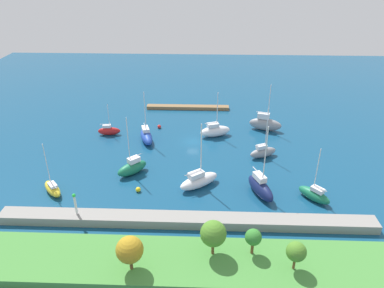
{
  "coord_description": "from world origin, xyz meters",
  "views": [
    {
      "loc": [
        -2.57,
        71.04,
        36.75
      ],
      "look_at": [
        0.0,
        4.03,
        1.5
      ],
      "focal_mm": 33.59,
      "sensor_mm": 36.0,
      "label": 1
    }
  ],
  "objects_px": {
    "pier_dock": "(188,107)",
    "mooring_buoy_yellow": "(138,189)",
    "sailboat_green_along_channel": "(132,167)",
    "sailboat_yellow_off_beacon": "(53,188)",
    "park_tree_midwest": "(213,234)",
    "sailboat_blue_lone_south": "(146,136)",
    "sailboat_gray_center_basin": "(263,152)",
    "park_tree_mideast": "(296,252)",
    "sailboat_red_lone_north": "(109,131)",
    "sailboat_green_outer_mooring": "(314,194)",
    "park_tree_east": "(253,237)",
    "sailboat_white_far_north": "(215,131)",
    "sailboat_gray_by_breakwater": "(265,123)",
    "sailboat_white_west_end": "(199,180)",
    "mooring_buoy_red": "(159,127)",
    "park_tree_west": "(130,250)",
    "sailboat_navy_far_south": "(260,187)",
    "harbor_beacon": "(75,202)"
  },
  "relations": [
    {
      "from": "sailboat_red_lone_north",
      "to": "sailboat_gray_by_breakwater",
      "type": "height_order",
      "value": "sailboat_gray_by_breakwater"
    },
    {
      "from": "sailboat_navy_far_south",
      "to": "sailboat_blue_lone_south",
      "type": "distance_m",
      "value": 29.85
    },
    {
      "from": "sailboat_navy_far_south",
      "to": "park_tree_east",
      "type": "bearing_deg",
      "value": -34.01
    },
    {
      "from": "sailboat_blue_lone_south",
      "to": "mooring_buoy_red",
      "type": "height_order",
      "value": "sailboat_blue_lone_south"
    },
    {
      "from": "sailboat_yellow_off_beacon",
      "to": "pier_dock",
      "type": "bearing_deg",
      "value": -70.01
    },
    {
      "from": "sailboat_gray_center_basin",
      "to": "mooring_buoy_yellow",
      "type": "relative_size",
      "value": 11.88
    },
    {
      "from": "park_tree_west",
      "to": "sailboat_yellow_off_beacon",
      "type": "bearing_deg",
      "value": -45.63
    },
    {
      "from": "sailboat_red_lone_north",
      "to": "mooring_buoy_yellow",
      "type": "xyz_separation_m",
      "value": [
        -10.54,
        22.22,
        -0.61
      ]
    },
    {
      "from": "sailboat_blue_lone_south",
      "to": "sailboat_gray_center_basin",
      "type": "bearing_deg",
      "value": 57.78
    },
    {
      "from": "park_tree_west",
      "to": "sailboat_gray_by_breakwater",
      "type": "distance_m",
      "value": 50.49
    },
    {
      "from": "sailboat_yellow_off_beacon",
      "to": "park_tree_west",
      "type": "bearing_deg",
      "value": -177.1
    },
    {
      "from": "pier_dock",
      "to": "sailboat_blue_lone_south",
      "type": "xyz_separation_m",
      "value": [
        8.29,
        19.42,
        0.87
      ]
    },
    {
      "from": "sailboat_white_far_north",
      "to": "sailboat_blue_lone_south",
      "type": "relative_size",
      "value": 0.9
    },
    {
      "from": "park_tree_midwest",
      "to": "sailboat_white_west_end",
      "type": "xyz_separation_m",
      "value": [
        2.25,
        -17.49,
        -3.32
      ]
    },
    {
      "from": "pier_dock",
      "to": "harbor_beacon",
      "type": "bearing_deg",
      "value": 72.5
    },
    {
      "from": "sailboat_red_lone_north",
      "to": "sailboat_gray_by_breakwater",
      "type": "relative_size",
      "value": 0.67
    },
    {
      "from": "park_tree_midwest",
      "to": "sailboat_green_outer_mooring",
      "type": "height_order",
      "value": "sailboat_green_outer_mooring"
    },
    {
      "from": "harbor_beacon",
      "to": "park_tree_midwest",
      "type": "relative_size",
      "value": 0.71
    },
    {
      "from": "park_tree_east",
      "to": "sailboat_white_west_end",
      "type": "height_order",
      "value": "sailboat_white_west_end"
    },
    {
      "from": "pier_dock",
      "to": "mooring_buoy_red",
      "type": "bearing_deg",
      "value": 63.56
    },
    {
      "from": "sailboat_blue_lone_south",
      "to": "mooring_buoy_red",
      "type": "bearing_deg",
      "value": 145.08
    },
    {
      "from": "sailboat_green_along_channel",
      "to": "mooring_buoy_yellow",
      "type": "relative_size",
      "value": 12.97
    },
    {
      "from": "sailboat_white_west_end",
      "to": "mooring_buoy_red",
      "type": "xyz_separation_m",
      "value": [
        9.99,
        -24.19,
        -0.87
      ]
    },
    {
      "from": "sailboat_green_outer_mooring",
      "to": "sailboat_gray_by_breakwater",
      "type": "xyz_separation_m",
      "value": [
        4.42,
        -27.39,
        0.59
      ]
    },
    {
      "from": "park_tree_west",
      "to": "sailboat_red_lone_north",
      "type": "distance_m",
      "value": 42.84
    },
    {
      "from": "sailboat_red_lone_north",
      "to": "sailboat_blue_lone_south",
      "type": "xyz_separation_m",
      "value": [
        -9.08,
        2.85,
        0.25
      ]
    },
    {
      "from": "park_tree_mideast",
      "to": "sailboat_green_outer_mooring",
      "type": "bearing_deg",
      "value": -112.93
    },
    {
      "from": "sailboat_white_far_north",
      "to": "sailboat_yellow_off_beacon",
      "type": "distance_m",
      "value": 36.95
    },
    {
      "from": "sailboat_red_lone_north",
      "to": "sailboat_blue_lone_south",
      "type": "bearing_deg",
      "value": -22.11
    },
    {
      "from": "park_tree_mideast",
      "to": "sailboat_red_lone_north",
      "type": "bearing_deg",
      "value": -49.84
    },
    {
      "from": "sailboat_gray_center_basin",
      "to": "sailboat_yellow_off_beacon",
      "type": "relative_size",
      "value": 1.12
    },
    {
      "from": "sailboat_green_along_channel",
      "to": "sailboat_gray_by_breakwater",
      "type": "xyz_separation_m",
      "value": [
        -27.77,
        -20.35,
        0.33
      ]
    },
    {
      "from": "park_tree_east",
      "to": "sailboat_white_west_end",
      "type": "distance_m",
      "value": 18.96
    },
    {
      "from": "park_tree_midwest",
      "to": "sailboat_blue_lone_south",
      "type": "bearing_deg",
      "value": -67.7
    },
    {
      "from": "sailboat_gray_center_basin",
      "to": "mooring_buoy_yellow",
      "type": "bearing_deg",
      "value": -175.22
    },
    {
      "from": "sailboat_green_along_channel",
      "to": "sailboat_yellow_off_beacon",
      "type": "distance_m",
      "value": 14.43
    },
    {
      "from": "sailboat_white_far_north",
      "to": "sailboat_gray_by_breakwater",
      "type": "xyz_separation_m",
      "value": [
        -11.87,
        -3.77,
        0.3
      ]
    },
    {
      "from": "sailboat_gray_center_basin",
      "to": "sailboat_blue_lone_south",
      "type": "relative_size",
      "value": 0.92
    },
    {
      "from": "harbor_beacon",
      "to": "sailboat_gray_by_breakwater",
      "type": "xyz_separation_m",
      "value": [
        -33.7,
        -34.42,
        -1.93
      ]
    },
    {
      "from": "park_tree_west",
      "to": "sailboat_gray_by_breakwater",
      "type": "xyz_separation_m",
      "value": [
        -23.32,
        -44.7,
        -2.67
      ]
    },
    {
      "from": "sailboat_gray_center_basin",
      "to": "sailboat_red_lone_north",
      "type": "distance_m",
      "value": 35.19
    },
    {
      "from": "park_tree_west",
      "to": "sailboat_gray_by_breakwater",
      "type": "relative_size",
      "value": 0.44
    },
    {
      "from": "sailboat_yellow_off_beacon",
      "to": "park_tree_east",
      "type": "bearing_deg",
      "value": -154.88
    },
    {
      "from": "sailboat_blue_lone_south",
      "to": "sailboat_white_west_end",
      "type": "xyz_separation_m",
      "value": [
        -12.04,
        17.34,
        -0.0
      ]
    },
    {
      "from": "sailboat_blue_lone_south",
      "to": "park_tree_east",
      "type": "bearing_deg",
      "value": 11.21
    },
    {
      "from": "harbor_beacon",
      "to": "sailboat_blue_lone_south",
      "type": "height_order",
      "value": "sailboat_blue_lone_south"
    },
    {
      "from": "sailboat_blue_lone_south",
      "to": "sailboat_white_west_end",
      "type": "bearing_deg",
      "value": 16.44
    },
    {
      "from": "pier_dock",
      "to": "mooring_buoy_yellow",
      "type": "height_order",
      "value": "mooring_buoy_yellow"
    },
    {
      "from": "pier_dock",
      "to": "harbor_beacon",
      "type": "distance_m",
      "value": 49.38
    },
    {
      "from": "sailboat_yellow_off_beacon",
      "to": "mooring_buoy_red",
      "type": "xyz_separation_m",
      "value": [
        -15.36,
        -27.15,
        -0.5
      ]
    }
  ]
}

